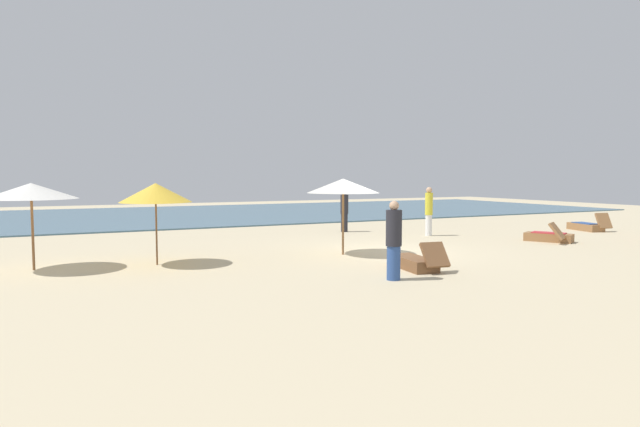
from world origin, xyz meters
The scene contains 11 objects.
ground_plane centered at (0.00, 0.00, 0.00)m, with size 60.00×60.00×0.00m, color beige.
ocean_water centered at (0.00, 17.00, 0.03)m, with size 48.00×16.00×0.06m, color #476B7F.
umbrella_0 centered at (-6.26, 0.53, 1.80)m, with size 1.77×1.77×2.04m.
umbrella_1 centered at (-9.00, 1.04, 1.87)m, with size 2.07×2.07×2.05m.
umbrella_2 centered at (-1.24, 0.04, 1.93)m, with size 2.04×2.04×2.14m.
lounger_0 centered at (6.38, -0.47, 0.18)m, with size 1.32×1.76×0.70m.
lounger_1 centered at (-0.85, -2.83, 0.17)m, with size 0.81×1.75×0.70m.
lounger_2 centered at (10.74, 1.46, 0.18)m, with size 0.93×1.72×0.74m.
person_0 centered at (-2.05, -3.71, 0.85)m, with size 0.46×0.46×1.70m.
person_1 centered at (3.84, 2.77, 0.93)m, with size 0.29×0.29×1.80m.
person_2 centered at (1.74, 5.39, 0.84)m, with size 0.33×0.33×1.66m.
Camera 1 is at (-8.53, -13.31, 2.25)m, focal length 30.48 mm.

